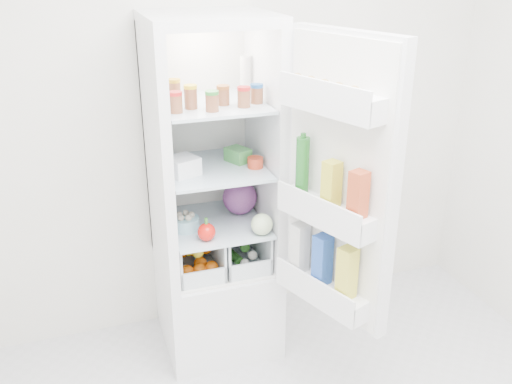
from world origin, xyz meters
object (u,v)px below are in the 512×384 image
object	(u,v)px
red_cabbage	(240,197)
fridge_door	(336,190)
mushroom_bowl	(186,223)
refrigerator	(213,231)

from	to	relation	value
red_cabbage	fridge_door	world-z (taller)	fridge_door
mushroom_bowl	refrigerator	bearing A→B (deg)	30.16
red_cabbage	mushroom_bowl	world-z (taller)	red_cabbage
refrigerator	red_cabbage	size ratio (longest dim) A/B	9.83
mushroom_bowl	fridge_door	world-z (taller)	fridge_door
red_cabbage	refrigerator	bearing A→B (deg)	-178.59
refrigerator	mushroom_bowl	world-z (taller)	refrigerator
refrigerator	fridge_door	xyz separation A→B (m)	(0.40, -0.62, 0.43)
refrigerator	mushroom_bowl	bearing A→B (deg)	-149.84
mushroom_bowl	red_cabbage	bearing A→B (deg)	17.30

